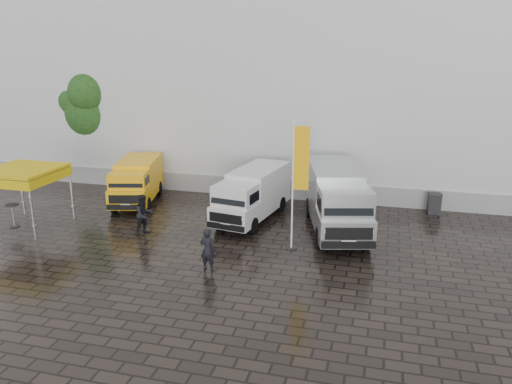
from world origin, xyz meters
TOP-DOWN VIEW (x-y plane):
  - ground at (0.00, 0.00)m, footprint 120.00×120.00m
  - exhibition_hall at (2.00, 16.00)m, footprint 44.00×16.00m
  - hall_plinth at (2.00, 7.95)m, footprint 44.00×0.15m
  - van_yellow at (-8.12, 5.14)m, footprint 3.00×5.13m
  - van_white at (-1.60, 4.17)m, footprint 2.67×5.67m
  - van_silver at (2.40, 3.69)m, footprint 3.69×6.77m
  - canopy_tent at (-11.25, 0.60)m, footprint 2.97×2.97m
  - flagpole at (1.07, 1.15)m, footprint 0.88×0.50m
  - tree at (-13.00, 9.60)m, footprint 3.80×3.92m
  - cocktail_table at (-11.87, 0.40)m, footprint 0.60×0.60m
  - wheelie_bin at (6.85, 7.32)m, footprint 0.64×0.64m
  - person_front at (-1.70, -1.66)m, footprint 0.62×0.44m
  - person_tent at (-5.66, 1.12)m, footprint 1.03×1.10m

SIDE VIEW (x-z plane):
  - ground at x=0.00m, z-range 0.00..0.00m
  - hall_plinth at x=2.00m, z-range 0.00..1.00m
  - wheelie_bin at x=6.85m, z-range 0.00..1.03m
  - cocktail_table at x=-11.87m, z-range 0.00..1.08m
  - person_front at x=-1.70m, z-range 0.00..1.63m
  - person_tent at x=-5.66m, z-range 0.00..1.80m
  - van_yellow at x=-8.12m, z-range 0.00..2.22m
  - van_white at x=-1.60m, z-range 0.00..2.36m
  - van_silver at x=2.40m, z-range 0.00..2.79m
  - canopy_tent at x=-11.25m, z-range 1.18..3.93m
  - flagpole at x=1.07m, z-range 0.32..5.57m
  - tree at x=-13.00m, z-range 0.97..7.78m
  - exhibition_hall at x=2.00m, z-range 0.00..12.00m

